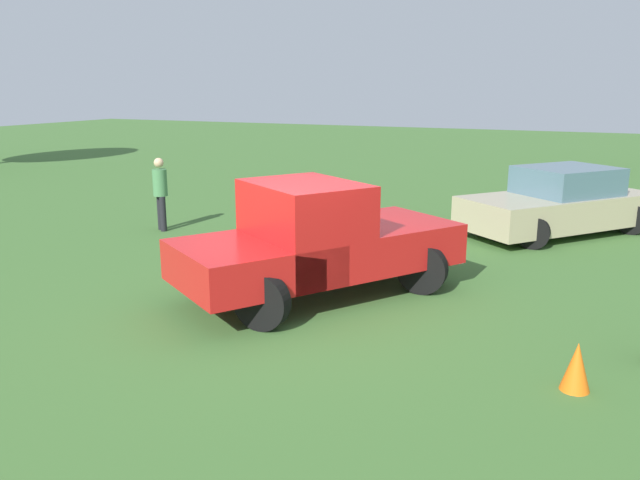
{
  "coord_description": "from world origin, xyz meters",
  "views": [
    {
      "loc": [
        -3.98,
        8.09,
        3.24
      ],
      "look_at": [
        -0.03,
        -0.58,
        0.9
      ],
      "focal_mm": 35.75,
      "sensor_mm": 36.0,
      "label": 1
    }
  ],
  "objects_px": {
    "sedan_near": "(560,203)",
    "person_visitor": "(160,190)",
    "pickup_truck": "(314,239)",
    "traffic_cone": "(577,366)"
  },
  "relations": [
    {
      "from": "pickup_truck",
      "to": "sedan_near",
      "type": "xyz_separation_m",
      "value": [
        -3.1,
        -6.2,
        -0.26
      ]
    },
    {
      "from": "sedan_near",
      "to": "traffic_cone",
      "type": "xyz_separation_m",
      "value": [
        -0.81,
        7.86,
        -0.41
      ]
    },
    {
      "from": "sedan_near",
      "to": "traffic_cone",
      "type": "relative_size",
      "value": 8.28
    },
    {
      "from": "person_visitor",
      "to": "traffic_cone",
      "type": "height_order",
      "value": "person_visitor"
    },
    {
      "from": "pickup_truck",
      "to": "person_visitor",
      "type": "height_order",
      "value": "pickup_truck"
    },
    {
      "from": "sedan_near",
      "to": "person_visitor",
      "type": "xyz_separation_m",
      "value": [
        8.21,
        3.4,
        0.24
      ]
    },
    {
      "from": "sedan_near",
      "to": "traffic_cone",
      "type": "bearing_deg",
      "value": 45.09
    },
    {
      "from": "pickup_truck",
      "to": "traffic_cone",
      "type": "xyz_separation_m",
      "value": [
        -3.91,
        1.65,
        -0.66
      ]
    },
    {
      "from": "pickup_truck",
      "to": "person_visitor",
      "type": "distance_m",
      "value": 5.83
    },
    {
      "from": "pickup_truck",
      "to": "person_visitor",
      "type": "bearing_deg",
      "value": 94.22
    }
  ]
}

